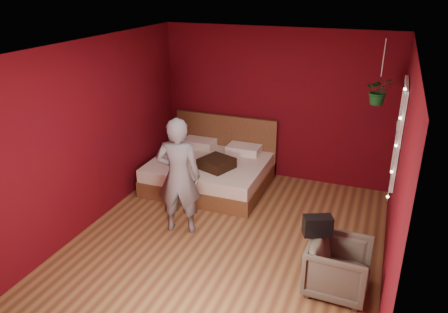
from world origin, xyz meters
The scene contains 10 objects.
floor centered at (0.00, 0.00, 0.00)m, with size 4.50×4.50×0.00m, color olive.
room_walls centered at (0.00, 0.00, 1.68)m, with size 4.04×4.54×2.62m.
window centered at (1.97, 0.90, 1.50)m, with size 0.05×0.97×1.27m.
fairy_lights centered at (1.94, 0.38, 1.50)m, with size 0.04×0.04×1.45m.
bed centered at (-0.88, 1.48, 0.27)m, with size 1.90×1.62×1.05m.
person centered at (-0.72, -0.04, 0.83)m, with size 0.61×0.40×1.66m, color slate.
armchair centered at (1.51, -0.57, 0.32)m, with size 0.67×0.69×0.63m, color #645F4F.
handbag centered at (1.23, -0.48, 0.74)m, with size 0.32×0.16×0.23m, color black.
throw_pillow centered at (-0.65, 1.15, 0.56)m, with size 0.46×0.46×0.17m, color black.
hanging_plant centered at (1.65, 1.32, 1.91)m, with size 0.40×0.36×0.88m.
Camera 1 is at (1.77, -4.81, 3.34)m, focal length 35.00 mm.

